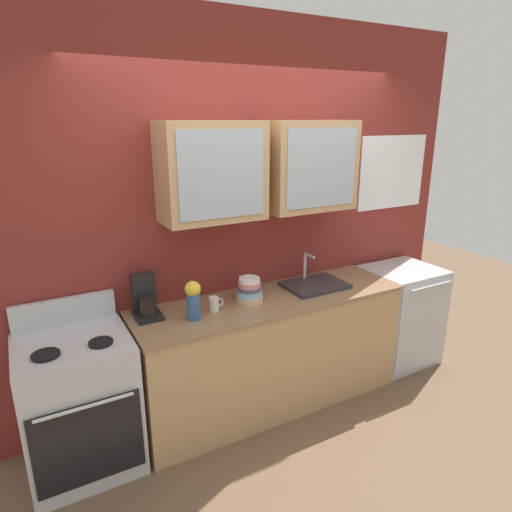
# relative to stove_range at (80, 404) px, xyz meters

# --- Properties ---
(ground_plane) EXTENTS (10.00, 10.00, 0.00)m
(ground_plane) POSITION_rel_stove_range_xyz_m (1.38, 0.00, -0.45)
(ground_plane) COLOR brown
(back_wall_unit) EXTENTS (3.86, 0.44, 2.85)m
(back_wall_unit) POSITION_rel_stove_range_xyz_m (1.39, 0.30, 1.06)
(back_wall_unit) COLOR maroon
(back_wall_unit) RESTS_ON ground_plane
(counter) EXTENTS (2.07, 0.60, 0.88)m
(counter) POSITION_rel_stove_range_xyz_m (1.38, 0.00, -0.01)
(counter) COLOR tan
(counter) RESTS_ON ground_plane
(stove_range) EXTENTS (0.66, 0.62, 1.06)m
(stove_range) POSITION_rel_stove_range_xyz_m (0.00, 0.00, 0.00)
(stove_range) COLOR silver
(stove_range) RESTS_ON ground_plane
(sink_faucet) EXTENTS (0.47, 0.35, 0.24)m
(sink_faucet) POSITION_rel_stove_range_xyz_m (1.80, 0.03, 0.45)
(sink_faucet) COLOR #2D2D30
(sink_faucet) RESTS_ON counter
(bowl_stack) EXTENTS (0.20, 0.20, 0.18)m
(bowl_stack) POSITION_rel_stove_range_xyz_m (1.21, 0.03, 0.52)
(bowl_stack) COLOR #E0AD7F
(bowl_stack) RESTS_ON counter
(vase) EXTENTS (0.10, 0.10, 0.27)m
(vase) POSITION_rel_stove_range_xyz_m (0.75, -0.06, 0.58)
(vase) COLOR #33598C
(vase) RESTS_ON counter
(cup_near_sink) EXTENTS (0.11, 0.07, 0.10)m
(cup_near_sink) POSITION_rel_stove_range_xyz_m (0.92, -0.01, 0.49)
(cup_near_sink) COLOR silver
(cup_near_sink) RESTS_ON counter
(dishwasher) EXTENTS (0.63, 0.59, 0.88)m
(dishwasher) POSITION_rel_stove_range_xyz_m (2.74, -0.00, -0.01)
(dishwasher) COLOR silver
(dishwasher) RESTS_ON ground_plane
(coffee_maker) EXTENTS (0.17, 0.20, 0.29)m
(coffee_maker) POSITION_rel_stove_range_xyz_m (0.49, 0.14, 0.54)
(coffee_maker) COLOR black
(coffee_maker) RESTS_ON counter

